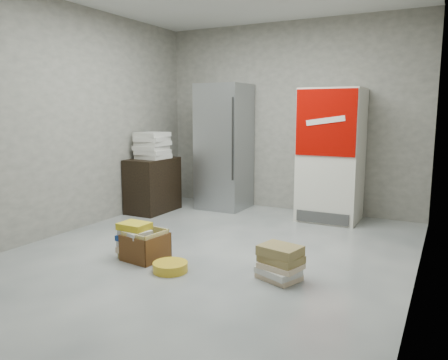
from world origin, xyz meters
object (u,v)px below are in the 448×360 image
coke_cooler (331,155)px  wood_shelf (153,185)px  phonebook_stack_main (135,241)px  steel_fridge (224,147)px  cardboard_box (145,247)px

coke_cooler → wood_shelf: 2.63m
phonebook_stack_main → wood_shelf: bearing=130.1°
wood_shelf → phonebook_stack_main: bearing=-58.3°
phonebook_stack_main → steel_fridge: bearing=104.9°
steel_fridge → cardboard_box: steel_fridge is taller
wood_shelf → cardboard_box: (1.24, -1.79, -0.28)m
wood_shelf → phonebook_stack_main: 2.14m
wood_shelf → phonebook_stack_main: size_ratio=2.15×
coke_cooler → phonebook_stack_main: size_ratio=4.85×
wood_shelf → phonebook_stack_main: wood_shelf is taller
coke_cooler → cardboard_box: 2.91m
steel_fridge → cardboard_box: size_ratio=4.50×
steel_fridge → cardboard_box: 2.68m
steel_fridge → wood_shelf: bearing=-138.7°
steel_fridge → wood_shelf: 1.23m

